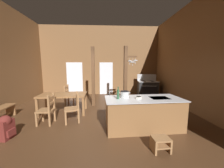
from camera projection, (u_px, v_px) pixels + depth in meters
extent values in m
cube|color=#4C301C|center=(96.00, 122.00, 4.13)|extent=(8.12, 9.10, 0.10)
cube|color=brown|center=(100.00, 61.00, 8.01)|extent=(8.12, 0.14, 4.29)
cube|color=brown|center=(211.00, 55.00, 4.03)|extent=(0.14, 9.10, 4.29)
cube|color=white|center=(75.00, 79.00, 8.01)|extent=(1.00, 0.01, 2.05)
cube|color=white|center=(106.00, 78.00, 8.11)|extent=(0.84, 0.01, 2.05)
cube|color=olive|center=(143.00, 113.00, 3.60)|extent=(2.15, 1.01, 0.86)
cube|color=silver|center=(144.00, 99.00, 3.54)|extent=(2.21, 1.08, 0.02)
cube|color=black|center=(159.00, 98.00, 3.59)|extent=(0.54, 0.43, 0.00)
cube|color=black|center=(138.00, 120.00, 4.08)|extent=(1.99, 0.15, 0.10)
cube|color=#252525|center=(148.00, 89.00, 7.45)|extent=(1.18, 0.88, 0.90)
cube|color=black|center=(149.00, 91.00, 7.08)|extent=(0.93, 0.11, 0.52)
cylinder|color=silver|center=(149.00, 86.00, 7.01)|extent=(0.82, 0.12, 0.02)
cube|color=silver|center=(148.00, 81.00, 7.39)|extent=(1.22, 0.92, 0.03)
cube|color=silver|center=(147.00, 77.00, 7.72)|extent=(1.14, 0.17, 0.40)
cylinder|color=black|center=(153.00, 81.00, 7.22)|extent=(0.22, 0.22, 0.01)
cylinder|color=black|center=(144.00, 81.00, 7.25)|extent=(0.22, 0.22, 0.01)
cylinder|color=black|center=(151.00, 81.00, 7.52)|extent=(0.22, 0.22, 0.01)
cylinder|color=black|center=(143.00, 81.00, 7.55)|extent=(0.22, 0.22, 0.01)
cylinder|color=black|center=(155.00, 84.00, 6.99)|extent=(0.05, 0.03, 0.04)
cylinder|color=black|center=(151.00, 84.00, 7.00)|extent=(0.05, 0.03, 0.04)
cylinder|color=black|center=(147.00, 84.00, 7.01)|extent=(0.05, 0.03, 0.04)
cylinder|color=black|center=(143.00, 84.00, 7.02)|extent=(0.05, 0.03, 0.04)
cube|color=brown|center=(125.00, 77.00, 5.46)|extent=(0.16, 0.16, 2.64)
cube|color=brown|center=(131.00, 57.00, 5.38)|extent=(0.58, 0.15, 0.06)
cylinder|color=silver|center=(130.00, 59.00, 5.39)|extent=(0.01, 0.01, 0.17)
cylinder|color=silver|center=(130.00, 61.00, 5.40)|extent=(0.20, 0.20, 0.04)
cylinder|color=silver|center=(130.00, 63.00, 5.41)|extent=(0.02, 0.02, 0.14)
cylinder|color=silver|center=(133.00, 59.00, 5.41)|extent=(0.01, 0.01, 0.22)
cylinder|color=silver|center=(133.00, 62.00, 5.43)|extent=(0.26, 0.26, 0.04)
cylinder|color=silver|center=(133.00, 64.00, 5.44)|extent=(0.02, 0.02, 0.14)
cylinder|color=silver|center=(135.00, 58.00, 5.43)|extent=(0.01, 0.01, 0.14)
cylinder|color=silver|center=(135.00, 60.00, 5.44)|extent=(0.22, 0.22, 0.04)
cylinder|color=silver|center=(135.00, 62.00, 5.46)|extent=(0.02, 0.02, 0.14)
cube|color=brown|center=(93.00, 77.00, 5.63)|extent=(0.14, 0.14, 2.64)
cube|color=#9E7044|center=(161.00, 138.00, 2.61)|extent=(0.38, 0.30, 0.04)
cube|color=#9E7044|center=(153.00, 145.00, 2.61)|extent=(0.06, 0.28, 0.26)
cube|color=#9E7044|center=(168.00, 144.00, 2.65)|extent=(0.06, 0.28, 0.26)
cube|color=#9E7044|center=(160.00, 145.00, 2.63)|extent=(0.34, 0.30, 0.03)
cube|color=olive|center=(63.00, 95.00, 4.77)|extent=(1.74, 0.99, 0.06)
cube|color=olive|center=(46.00, 102.00, 5.12)|extent=(0.08, 0.08, 0.68)
cube|color=olive|center=(86.00, 101.00, 5.28)|extent=(0.08, 0.08, 0.68)
cube|color=olive|center=(37.00, 108.00, 4.35)|extent=(0.08, 0.08, 0.68)
cube|color=olive|center=(83.00, 107.00, 4.51)|extent=(0.08, 0.08, 0.68)
cube|color=#9E7044|center=(71.00, 96.00, 5.72)|extent=(0.47, 0.47, 0.04)
cube|color=#9E7044|center=(76.00, 100.00, 5.93)|extent=(0.05, 0.05, 0.41)
cube|color=#9E7044|center=(74.00, 102.00, 5.56)|extent=(0.05, 0.05, 0.41)
cube|color=#9E7044|center=(68.00, 94.00, 5.91)|extent=(0.05, 0.05, 0.95)
cube|color=#9E7044|center=(65.00, 96.00, 5.53)|extent=(0.05, 0.05, 0.95)
cube|color=#9E7044|center=(66.00, 87.00, 5.67)|extent=(0.06, 0.38, 0.07)
cube|color=#9E7044|center=(66.00, 92.00, 5.69)|extent=(0.06, 0.38, 0.07)
cube|color=#9E7044|center=(46.00, 110.00, 3.87)|extent=(0.44, 0.44, 0.04)
cube|color=#9E7044|center=(37.00, 120.00, 3.70)|extent=(0.05, 0.05, 0.41)
cube|color=#9E7044|center=(43.00, 115.00, 4.08)|extent=(0.05, 0.05, 0.41)
cube|color=#9E7044|center=(49.00, 111.00, 3.68)|extent=(0.05, 0.05, 0.95)
cube|color=#9E7044|center=(54.00, 107.00, 4.06)|extent=(0.05, 0.05, 0.95)
cube|color=#9E7044|center=(51.00, 97.00, 3.82)|extent=(0.04, 0.38, 0.07)
cube|color=#9E7044|center=(51.00, 103.00, 3.85)|extent=(0.04, 0.38, 0.07)
cube|color=#9E7044|center=(72.00, 109.00, 4.01)|extent=(0.55, 0.55, 0.04)
cube|color=#9E7044|center=(66.00, 119.00, 3.80)|extent=(0.06, 0.06, 0.41)
cube|color=#9E7044|center=(66.00, 114.00, 4.15)|extent=(0.06, 0.06, 0.41)
cube|color=#9E7044|center=(78.00, 109.00, 3.90)|extent=(0.06, 0.06, 0.95)
cube|color=#9E7044|center=(77.00, 105.00, 4.25)|extent=(0.06, 0.06, 0.95)
cube|color=#9E7044|center=(77.00, 96.00, 4.02)|extent=(0.15, 0.37, 0.07)
cube|color=#9E7044|center=(78.00, 102.00, 4.05)|extent=(0.15, 0.37, 0.07)
cube|color=olive|center=(0.00, 109.00, 4.06)|extent=(0.44, 1.14, 0.04)
cube|color=olive|center=(11.00, 110.00, 4.58)|extent=(0.31, 0.08, 0.40)
cube|color=olive|center=(1.00, 117.00, 4.10)|extent=(0.12, 0.92, 0.06)
cube|color=maroon|center=(6.00, 130.00, 3.06)|extent=(0.26, 0.34, 0.48)
cube|color=maroon|center=(11.00, 132.00, 3.06)|extent=(0.09, 0.23, 0.17)
cylinder|color=black|center=(5.00, 127.00, 3.17)|extent=(0.04, 0.04, 0.38)
sphere|color=maroon|center=(5.00, 121.00, 3.03)|extent=(0.30, 0.30, 0.27)
cylinder|color=silver|center=(125.00, 95.00, 3.59)|extent=(0.25, 0.25, 0.18)
cylinder|color=black|center=(125.00, 91.00, 3.58)|extent=(0.26, 0.26, 0.01)
cylinder|color=silver|center=(120.00, 93.00, 3.58)|extent=(0.05, 0.02, 0.02)
cylinder|color=silver|center=(129.00, 93.00, 3.59)|extent=(0.05, 0.02, 0.02)
cylinder|color=silver|center=(139.00, 98.00, 3.49)|extent=(0.17, 0.17, 0.06)
cylinder|color=black|center=(139.00, 96.00, 3.49)|extent=(0.14, 0.14, 0.00)
cylinder|color=#2D5638|center=(118.00, 94.00, 3.44)|extent=(0.07, 0.07, 0.26)
cylinder|color=#2D5638|center=(118.00, 88.00, 3.42)|extent=(0.03, 0.03, 0.09)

